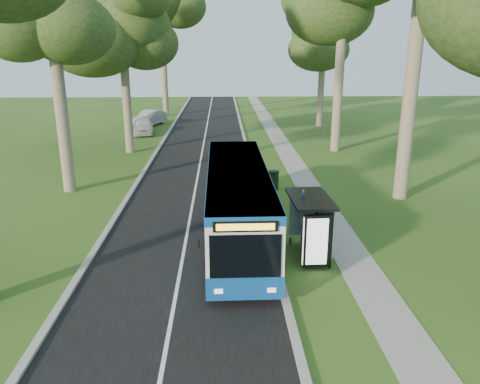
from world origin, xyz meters
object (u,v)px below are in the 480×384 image
object	(u,v)px
bus	(238,203)
litter_bin	(274,180)
car_silver	(150,118)
bus_stop_sign	(302,214)
bus_shelter	(315,218)
car_white	(144,126)

from	to	relation	value
bus	litter_bin	distance (m)	7.45
litter_bin	car_silver	xyz separation A→B (m)	(-10.26, 23.03, 0.24)
bus_stop_sign	bus_shelter	distance (m)	0.64
car_silver	bus_shelter	bearing A→B (deg)	-51.30
bus_shelter	car_white	distance (m)	29.27
bus_stop_sign	bus_shelter	bearing A→B (deg)	-38.66
bus_stop_sign	car_silver	distance (m)	33.37
car_white	bus	bearing A→B (deg)	-80.27
litter_bin	car_silver	distance (m)	25.21
bus_stop_sign	litter_bin	size ratio (longest dim) A/B	2.48
bus_stop_sign	car_silver	size ratio (longest dim) A/B	0.56
litter_bin	bus_stop_sign	bearing A→B (deg)	-89.08
bus	litter_bin	size ratio (longest dim) A/B	10.87
bus_shelter	car_white	xyz separation A→B (m)	(-10.65, 27.25, -0.90)
bus_shelter	bus	bearing A→B (deg)	140.01
bus_shelter	litter_bin	world-z (taller)	bus_shelter
litter_bin	car_white	bearing A→B (deg)	119.28
car_silver	bus_stop_sign	bearing A→B (deg)	-51.65
bus_stop_sign	bus_shelter	size ratio (longest dim) A/B	0.94
car_white	car_silver	world-z (taller)	car_silver
bus	litter_bin	world-z (taller)	bus
bus	car_silver	distance (m)	31.10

